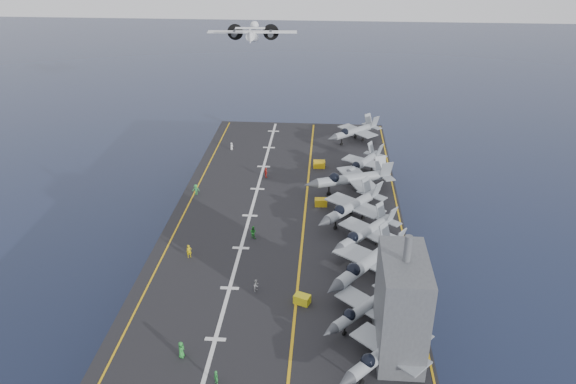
# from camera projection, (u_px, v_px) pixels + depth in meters

# --- Properties ---
(ground) EXTENTS (500.00, 500.00, 0.00)m
(ground) POSITION_uv_depth(u_px,v_px,m) (286.00, 270.00, 96.60)
(ground) COLOR #142135
(ground) RESTS_ON ground
(hull) EXTENTS (36.00, 90.00, 10.00)m
(hull) POSITION_uv_depth(u_px,v_px,m) (286.00, 245.00, 94.37)
(hull) COLOR #56595E
(hull) RESTS_ON ground
(flight_deck) EXTENTS (38.00, 92.00, 0.40)m
(flight_deck) POSITION_uv_depth(u_px,v_px,m) (286.00, 218.00, 92.05)
(flight_deck) COLOR black
(flight_deck) RESTS_ON hull
(foul_line) EXTENTS (0.35, 90.00, 0.02)m
(foul_line) POSITION_uv_depth(u_px,v_px,m) (304.00, 218.00, 91.75)
(foul_line) COLOR gold
(foul_line) RESTS_ON flight_deck
(landing_centerline) EXTENTS (0.50, 90.00, 0.02)m
(landing_centerline) POSITION_uv_depth(u_px,v_px,m) (250.00, 216.00, 92.35)
(landing_centerline) COLOR silver
(landing_centerline) RESTS_ON flight_deck
(deck_edge_port) EXTENTS (0.25, 90.00, 0.02)m
(deck_edge_port) POSITION_uv_depth(u_px,v_px,m) (184.00, 213.00, 93.08)
(deck_edge_port) COLOR gold
(deck_edge_port) RESTS_ON flight_deck
(deck_edge_stbd) EXTENTS (0.25, 90.00, 0.02)m
(deck_edge_stbd) POSITION_uv_depth(u_px,v_px,m) (400.00, 221.00, 90.72)
(deck_edge_stbd) COLOR gold
(deck_edge_stbd) RESTS_ON flight_deck
(island_superstructure) EXTENTS (5.00, 10.00, 15.00)m
(island_superstructure) POSITION_uv_depth(u_px,v_px,m) (402.00, 295.00, 60.84)
(island_superstructure) COLOR #56595E
(island_superstructure) RESTS_ON flight_deck
(fighter_jet_0) EXTENTS (15.82, 16.09, 4.71)m
(fighter_jet_0) POSITION_uv_depth(u_px,v_px,m) (385.00, 350.00, 60.64)
(fighter_jet_0) COLOR #8C969C
(fighter_jet_0) RESTS_ON flight_deck
(fighter_jet_1) EXTENTS (14.93, 15.22, 4.45)m
(fighter_jet_1) POSITION_uv_depth(u_px,v_px,m) (365.00, 307.00, 67.46)
(fighter_jet_1) COLOR #8F989F
(fighter_jet_1) RESTS_ON flight_deck
(fighter_jet_2) EXTENTS (18.18, 19.28, 5.58)m
(fighter_jet_2) POSITION_uv_depth(u_px,v_px,m) (368.00, 261.00, 75.30)
(fighter_jet_2) COLOR gray
(fighter_jet_2) RESTS_ON flight_deck
(fighter_jet_3) EXTENTS (16.13, 16.75, 4.87)m
(fighter_jet_3) POSITION_uv_depth(u_px,v_px,m) (366.00, 232.00, 82.98)
(fighter_jet_3) COLOR gray
(fighter_jet_3) RESTS_ON flight_deck
(fighter_jet_4) EXTENTS (17.07, 17.89, 5.19)m
(fighter_jet_4) POSITION_uv_depth(u_px,v_px,m) (352.00, 205.00, 90.05)
(fighter_jet_4) COLOR gray
(fighter_jet_4) RESTS_ON flight_deck
(fighter_jet_5) EXTENTS (18.95, 15.90, 5.61)m
(fighter_jet_5) POSITION_uv_depth(u_px,v_px,m) (353.00, 178.00, 98.98)
(fighter_jet_5) COLOR #99A2A9
(fighter_jet_5) RESTS_ON flight_deck
(fighter_jet_6) EXTENTS (14.38, 15.90, 4.60)m
(fighter_jet_6) POSITION_uv_depth(u_px,v_px,m) (363.00, 162.00, 106.35)
(fighter_jet_6) COLOR #9DA4AC
(fighter_jet_6) RESTS_ON flight_deck
(fighter_jet_8) EXTENTS (16.60, 16.34, 4.86)m
(fighter_jet_8) POSITION_uv_depth(u_px,v_px,m) (355.00, 131.00, 121.47)
(fighter_jet_8) COLOR #8B959C
(fighter_jet_8) RESTS_ON flight_deck
(tow_cart_a) EXTENTS (2.33, 1.95, 1.20)m
(tow_cart_a) POSITION_uv_depth(u_px,v_px,m) (302.00, 299.00, 71.43)
(tow_cart_a) COLOR yellow
(tow_cart_a) RESTS_ON flight_deck
(tow_cart_b) EXTENTS (2.16, 1.47, 1.25)m
(tow_cart_b) POSITION_uv_depth(u_px,v_px,m) (321.00, 202.00, 95.29)
(tow_cart_b) COLOR #BF9911
(tow_cart_b) RESTS_ON flight_deck
(tow_cart_c) EXTENTS (2.35, 1.60, 1.36)m
(tow_cart_c) POSITION_uv_depth(u_px,v_px,m) (319.00, 164.00, 109.58)
(tow_cart_c) COLOR gold
(tow_cart_c) RESTS_ON flight_deck
(crew_0) EXTENTS (0.99, 1.33, 2.03)m
(crew_0) POSITION_uv_depth(u_px,v_px,m) (181.00, 350.00, 62.59)
(crew_0) COLOR #268C33
(crew_0) RESTS_ON flight_deck
(crew_1) EXTENTS (1.44, 1.28, 2.01)m
(crew_1) POSITION_uv_depth(u_px,v_px,m) (189.00, 251.00, 80.79)
(crew_1) COLOR gold
(crew_1) RESTS_ON flight_deck
(crew_2) EXTENTS (1.46, 1.30, 2.04)m
(crew_2) POSITION_uv_depth(u_px,v_px,m) (253.00, 232.00, 85.61)
(crew_2) COLOR #248E2B
(crew_2) RESTS_ON flight_deck
(crew_3) EXTENTS (1.22, 0.88, 1.92)m
(crew_3) POSITION_uv_depth(u_px,v_px,m) (196.00, 189.00, 98.94)
(crew_3) COLOR green
(crew_3) RESTS_ON flight_deck
(crew_4) EXTENTS (1.26, 1.43, 2.00)m
(crew_4) POSITION_uv_depth(u_px,v_px,m) (266.00, 173.00, 105.27)
(crew_4) COLOR red
(crew_4) RESTS_ON flight_deck
(crew_5) EXTENTS (0.91, 1.11, 1.59)m
(crew_5) POSITION_uv_depth(u_px,v_px,m) (232.00, 146.00, 117.76)
(crew_5) COLOR white
(crew_5) RESTS_ON flight_deck
(crew_6) EXTENTS (1.19, 1.17, 1.66)m
(crew_6) POSITION_uv_depth(u_px,v_px,m) (216.00, 377.00, 59.08)
(crew_6) COLOR #278936
(crew_6) RESTS_ON flight_deck
(crew_7) EXTENTS (1.06, 1.22, 1.71)m
(crew_7) POSITION_uv_depth(u_px,v_px,m) (256.00, 285.00, 73.67)
(crew_7) COLOR silver
(crew_7) RESTS_ON flight_deck
(transport_plane) EXTENTS (21.49, 15.33, 4.88)m
(transport_plane) POSITION_uv_depth(u_px,v_px,m) (253.00, 37.00, 130.50)
(transport_plane) COLOR silver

